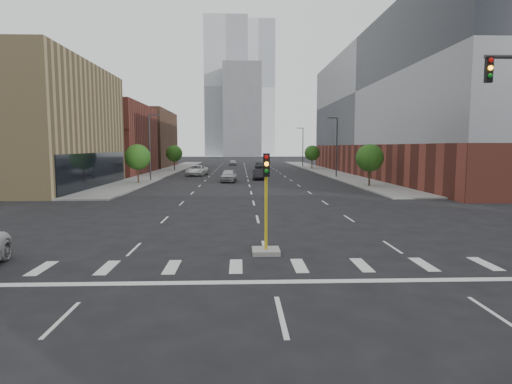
{
  "coord_description": "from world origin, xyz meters",
  "views": [
    {
      "loc": [
        -1.12,
        -9.39,
        4.67
      ],
      "look_at": [
        -0.36,
        11.13,
        2.5
      ],
      "focal_mm": 30.0,
      "sensor_mm": 36.0,
      "label": 1
    }
  ],
  "objects": [
    {
      "name": "streetlight_right_b",
      "position": [
        13.41,
        90.0,
        5.01
      ],
      "size": [
        1.6,
        0.22,
        9.07
      ],
      "color": "#2D2D30",
      "rests_on": "ground"
    },
    {
      "name": "tree_right_far",
      "position": [
        14.0,
        80.0,
        3.39
      ],
      "size": [
        3.2,
        3.2,
        4.85
      ],
      "color": "#382619",
      "rests_on": "ground"
    },
    {
      "name": "building_left_mid",
      "position": [
        -27.5,
        40.0,
        7.0
      ],
      "size": [
        20.0,
        24.0,
        14.0
      ],
      "primitive_type": "cube",
      "color": "#8F7A51",
      "rests_on": "ground"
    },
    {
      "name": "tower_right",
      "position": [
        10.0,
        260.0,
        40.0
      ],
      "size": [
        20.0,
        20.0,
        80.0
      ],
      "primitive_type": "cube",
      "color": "#B2B7BC",
      "rests_on": "ground"
    },
    {
      "name": "ground",
      "position": [
        0.0,
        0.0,
        0.0
      ],
      "size": [
        400.0,
        400.0,
        0.0
      ],
      "primitive_type": "plane",
      "color": "black",
      "rests_on": "ground"
    },
    {
      "name": "car_near_left",
      "position": [
        -2.68,
        47.91,
        0.85
      ],
      "size": [
        2.24,
        5.06,
        1.69
      ],
      "primitive_type": "imported",
      "rotation": [
        0.0,
        0.0,
        -0.05
      ],
      "color": "#B3B3B8",
      "rests_on": "ground"
    },
    {
      "name": "sidewalk_right_far",
      "position": [
        15.0,
        74.0,
        0.07
      ],
      "size": [
        5.0,
        92.0,
        0.15
      ],
      "primitive_type": "cube",
      "color": "gray",
      "rests_on": "ground"
    },
    {
      "name": "streetlight_left",
      "position": [
        -13.41,
        50.0,
        5.01
      ],
      "size": [
        1.6,
        0.22,
        9.07
      ],
      "color": "#2D2D30",
      "rests_on": "ground"
    },
    {
      "name": "car_far_left",
      "position": [
        -8.16,
        60.75,
        0.84
      ],
      "size": [
        3.58,
        6.35,
        1.67
      ],
      "primitive_type": "imported",
      "rotation": [
        0.0,
        0.0,
        -0.14
      ],
      "color": "white",
      "rests_on": "ground"
    },
    {
      "name": "tree_right_near",
      "position": [
        14.0,
        40.0,
        3.39
      ],
      "size": [
        3.2,
        3.2,
        4.85
      ],
      "color": "#382619",
      "rests_on": "ground"
    },
    {
      "name": "tower_mid",
      "position": [
        0.0,
        200.0,
        22.0
      ],
      "size": [
        18.0,
        18.0,
        44.0
      ],
      "primitive_type": "cube",
      "color": "slate",
      "rests_on": "ground"
    },
    {
      "name": "tree_left_near",
      "position": [
        -14.0,
        45.0,
        3.39
      ],
      "size": [
        3.2,
        3.2,
        4.85
      ],
      "color": "#382619",
      "rests_on": "ground"
    },
    {
      "name": "streetlight_right_a",
      "position": [
        13.41,
        55.0,
        5.01
      ],
      "size": [
        1.6,
        0.22,
        9.07
      ],
      "color": "#2D2D30",
      "rests_on": "ground"
    },
    {
      "name": "building_left_far_b",
      "position": [
        -27.5,
        92.0,
        6.5
      ],
      "size": [
        20.0,
        24.0,
        13.0
      ],
      "primitive_type": "cube",
      "color": "brown",
      "rests_on": "ground"
    },
    {
      "name": "tower_left",
      "position": [
        -8.0,
        220.0,
        35.0
      ],
      "size": [
        22.0,
        22.0,
        70.0
      ],
      "primitive_type": "cube",
      "color": "#B2B7BC",
      "rests_on": "ground"
    },
    {
      "name": "car_mid_right",
      "position": [
        1.5,
        51.9,
        0.74
      ],
      "size": [
        1.63,
        4.53,
        1.49
      ],
      "primitive_type": "imported",
      "rotation": [
        0.0,
        0.0,
        -0.01
      ],
      "color": "black",
      "rests_on": "ground"
    },
    {
      "name": "sidewalk_left_far",
      "position": [
        -15.0,
        74.0,
        0.07
      ],
      "size": [
        5.0,
        92.0,
        0.15
      ],
      "primitive_type": "cube",
      "color": "gray",
      "rests_on": "ground"
    },
    {
      "name": "car_deep_right",
      "position": [
        2.95,
        81.26,
        0.68
      ],
      "size": [
        2.06,
        4.75,
        1.36
      ],
      "primitive_type": "imported",
      "rotation": [
        0.0,
        0.0,
        -0.03
      ],
      "color": "#232428",
      "rests_on": "ground"
    },
    {
      "name": "car_distant",
      "position": [
        -2.91,
        100.78,
        0.71
      ],
      "size": [
        2.06,
        4.31,
        1.42
      ],
      "primitive_type": "imported",
      "rotation": [
        0.0,
        0.0,
        -0.09
      ],
      "color": "#AEADB1",
      "rests_on": "ground"
    },
    {
      "name": "building_right_main",
      "position": [
        29.5,
        60.0,
        11.0
      ],
      "size": [
        24.0,
        70.0,
        22.0
      ],
      "color": "brown",
      "rests_on": "ground"
    },
    {
      "name": "building_left_far_a",
      "position": [
        -27.5,
        66.0,
        6.0
      ],
      "size": [
        20.0,
        22.0,
        12.0
      ],
      "primitive_type": "cube",
      "color": "brown",
      "rests_on": "ground"
    },
    {
      "name": "tree_left_far",
      "position": [
        -14.0,
        75.0,
        3.39
      ],
      "size": [
        3.2,
        3.2,
        4.85
      ],
      "color": "#382619",
      "rests_on": "ground"
    },
    {
      "name": "median_traffic_signal",
      "position": [
        0.0,
        8.97,
        0.97
      ],
      "size": [
        1.2,
        1.2,
        4.4
      ],
      "color": "#999993",
      "rests_on": "ground"
    }
  ]
}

